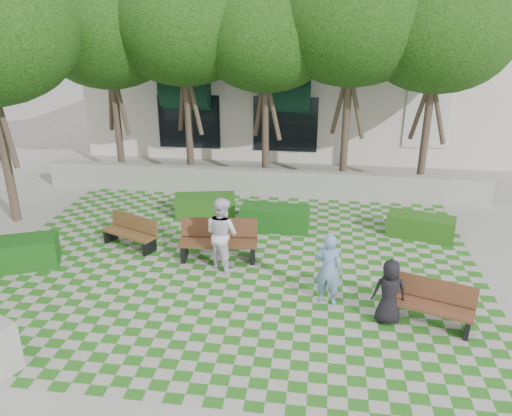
# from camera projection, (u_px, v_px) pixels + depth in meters

# --- Properties ---
(ground) EXTENTS (90.00, 90.00, 0.00)m
(ground) POSITION_uv_depth(u_px,v_px,m) (226.00, 287.00, 11.44)
(ground) COLOR gray
(ground) RESTS_ON ground
(lawn) EXTENTS (12.00, 12.00, 0.00)m
(lawn) POSITION_uv_depth(u_px,v_px,m) (233.00, 267.00, 12.35)
(lawn) COLOR #2B721E
(lawn) RESTS_ON ground
(retaining_wall) EXTENTS (15.00, 0.36, 0.90)m
(retaining_wall) POSITION_uv_depth(u_px,v_px,m) (260.00, 182.00, 16.97)
(retaining_wall) COLOR #9E9B93
(retaining_wall) RESTS_ON ground
(bench_east) EXTENTS (1.83, 1.11, 0.91)m
(bench_east) POSITION_uv_depth(u_px,v_px,m) (429.00, 304.00, 10.01)
(bench_east) COLOR #58321E
(bench_east) RESTS_ON ground
(bench_mid) EXTENTS (2.01, 0.84, 1.03)m
(bench_mid) POSITION_uv_depth(u_px,v_px,m) (219.00, 241.00, 12.59)
(bench_mid) COLOR #4F2F1B
(bench_mid) RESTS_ON ground
(bench_west) EXTENTS (1.67, 1.12, 0.84)m
(bench_west) POSITION_uv_depth(u_px,v_px,m) (131.00, 232.00, 13.29)
(bench_west) COLOR brown
(bench_west) RESTS_ON ground
(hedge_east) EXTENTS (1.92, 1.14, 0.63)m
(hedge_east) POSITION_uv_depth(u_px,v_px,m) (420.00, 226.00, 13.88)
(hedge_east) COLOR #204E15
(hedge_east) RESTS_ON ground
(hedge_midright) EXTENTS (1.98, 0.86, 0.68)m
(hedge_midright) POSITION_uv_depth(u_px,v_px,m) (275.00, 218.00, 14.37)
(hedge_midright) COLOR #154C14
(hedge_midright) RESTS_ON ground
(hedge_midleft) EXTENTS (1.93, 1.09, 0.64)m
(hedge_midleft) POSITION_uv_depth(u_px,v_px,m) (205.00, 205.00, 15.38)
(hedge_midleft) COLOR #205216
(hedge_midleft) RESTS_ON ground
(hedge_west) EXTENTS (2.23, 1.57, 0.73)m
(hedge_west) POSITION_uv_depth(u_px,v_px,m) (13.00, 254.00, 12.21)
(hedge_west) COLOR #144813
(hedge_west) RESTS_ON ground
(person_blue) EXTENTS (0.67, 0.53, 1.63)m
(person_blue) POSITION_uv_depth(u_px,v_px,m) (328.00, 269.00, 10.56)
(person_blue) COLOR #6E95C9
(person_blue) RESTS_ON ground
(person_dark) EXTENTS (0.71, 0.49, 1.38)m
(person_dark) POSITION_uv_depth(u_px,v_px,m) (389.00, 292.00, 9.95)
(person_dark) COLOR black
(person_dark) RESTS_ON ground
(person_white) EXTENTS (1.12, 1.06, 1.82)m
(person_white) POSITION_uv_depth(u_px,v_px,m) (222.00, 233.00, 12.02)
(person_white) COLOR white
(person_white) RESTS_ON ground
(tree_row) EXTENTS (17.70, 13.40, 7.41)m
(tree_row) POSITION_uv_depth(u_px,v_px,m) (199.00, 36.00, 15.22)
(tree_row) COLOR #47382B
(tree_row) RESTS_ON ground
(building) EXTENTS (18.00, 8.92, 5.15)m
(building) POSITION_uv_depth(u_px,v_px,m) (302.00, 88.00, 23.33)
(building) COLOR silver
(building) RESTS_ON ground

